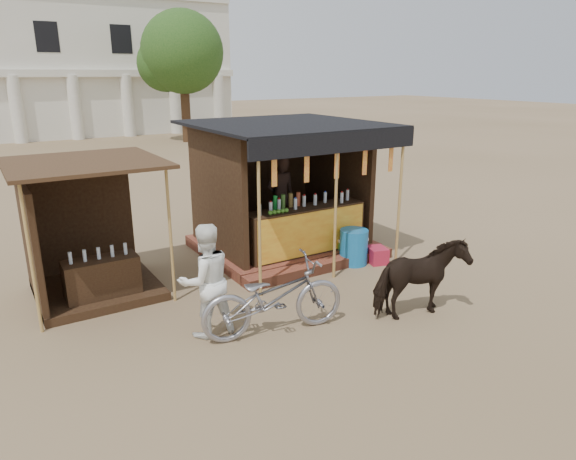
{
  "coord_description": "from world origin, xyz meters",
  "views": [
    {
      "loc": [
        -4.56,
        -5.74,
        3.77
      ],
      "look_at": [
        0.0,
        1.6,
        1.1
      ],
      "focal_mm": 32.0,
      "sensor_mm": 36.0,
      "label": 1
    }
  ],
  "objects": [
    {
      "name": "main_stall",
      "position": [
        1.0,
        3.36,
        1.03
      ],
      "size": [
        3.6,
        3.61,
        2.78
      ],
      "color": "brown",
      "rests_on": "ground"
    },
    {
      "name": "cow",
      "position": [
        1.17,
        -0.48,
        0.64
      ],
      "size": [
        1.59,
        0.89,
        1.27
      ],
      "primitive_type": "imported",
      "rotation": [
        0.0,
        0.0,
        1.43
      ],
      "color": "black",
      "rests_on": "ground"
    },
    {
      "name": "tree",
      "position": [
        5.81,
        22.14,
        4.63
      ],
      "size": [
        4.5,
        4.4,
        7.0
      ],
      "color": "#382314",
      "rests_on": "ground"
    },
    {
      "name": "background_building",
      "position": [
        -2.0,
        29.94,
        3.98
      ],
      "size": [
        26.0,
        7.45,
        8.18
      ],
      "color": "silver",
      "rests_on": "ground"
    },
    {
      "name": "red_crate",
      "position": [
        2.23,
        1.72,
        0.16
      ],
      "size": [
        0.46,
        0.51,
        0.33
      ],
      "primitive_type": "cube",
      "rotation": [
        0.0,
        0.0,
        -0.28
      ],
      "color": "#AB1C34",
      "rests_on": "ground"
    },
    {
      "name": "cooler",
      "position": [
        1.97,
        2.28,
        0.23
      ],
      "size": [
        0.73,
        0.59,
        0.46
      ],
      "color": "#1B7C30",
      "rests_on": "ground"
    },
    {
      "name": "motorbike",
      "position": [
        -1.08,
        0.28,
        0.58
      ],
      "size": [
        2.3,
        1.14,
        1.16
      ],
      "primitive_type": "imported",
      "rotation": [
        0.0,
        0.0,
        1.4
      ],
      "color": "gray",
      "rests_on": "ground"
    },
    {
      "name": "blue_barrel",
      "position": [
        1.78,
        1.94,
        0.36
      ],
      "size": [
        0.64,
        0.64,
        0.72
      ],
      "primitive_type": "cylinder",
      "rotation": [
        0.0,
        0.0,
        -0.14
      ],
      "color": "#176CAE",
      "rests_on": "ground"
    },
    {
      "name": "ground",
      "position": [
        0.0,
        0.0,
        0.0
      ],
      "size": [
        120.0,
        120.0,
        0.0
      ],
      "primitive_type": "plane",
      "color": "#846B4C",
      "rests_on": "ground"
    },
    {
      "name": "secondary_stall",
      "position": [
        -3.17,
        3.24,
        0.85
      ],
      "size": [
        2.4,
        2.4,
        2.38
      ],
      "color": "#372514",
      "rests_on": "ground"
    },
    {
      "name": "bystander",
      "position": [
        -1.93,
        0.78,
        0.86
      ],
      "size": [
        0.84,
        0.66,
        1.72
      ],
      "primitive_type": "imported",
      "rotation": [
        0.0,
        0.0,
        3.15
      ],
      "color": "white",
      "rests_on": "ground"
    }
  ]
}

